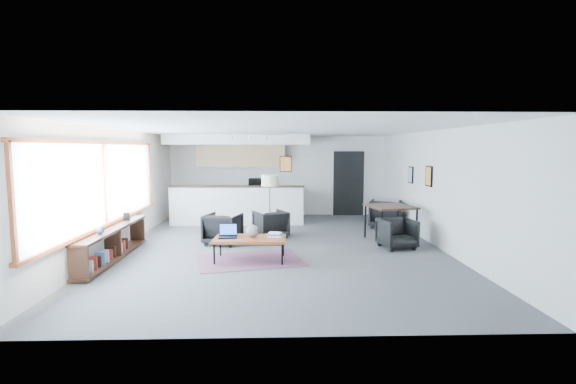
{
  "coord_description": "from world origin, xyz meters",
  "views": [
    {
      "loc": [
        -0.09,
        -9.15,
        2.2
      ],
      "look_at": [
        0.2,
        0.4,
        1.19
      ],
      "focal_mm": 26.0,
      "sensor_mm": 36.0,
      "label": 1
    }
  ],
  "objects_px": {
    "floor_lamp": "(270,183)",
    "dining_table": "(391,209)",
    "coffee_table": "(250,239)",
    "armchair_left": "(223,227)",
    "microwave": "(258,182)",
    "ceramic_pot": "(252,231)",
    "armchair_right": "(271,223)",
    "dining_chair_near": "(397,234)",
    "laptop": "(228,233)",
    "book_stack": "(275,235)",
    "dining_chair_far": "(385,215)"
  },
  "relations": [
    {
      "from": "floor_lamp",
      "to": "dining_table",
      "type": "distance_m",
      "value": 3.1
    },
    {
      "from": "coffee_table",
      "to": "armchair_left",
      "type": "bearing_deg",
      "value": 119.16
    },
    {
      "from": "microwave",
      "to": "coffee_table",
      "type": "bearing_deg",
      "value": -86.43
    },
    {
      "from": "ceramic_pot",
      "to": "armchair_right",
      "type": "bearing_deg",
      "value": 80.88
    },
    {
      "from": "coffee_table",
      "to": "ceramic_pot",
      "type": "xyz_separation_m",
      "value": [
        0.05,
        0.04,
        0.16
      ]
    },
    {
      "from": "armchair_left",
      "to": "dining_chair_near",
      "type": "xyz_separation_m",
      "value": [
        3.88,
        -0.54,
        -0.08
      ]
    },
    {
      "from": "dining_chair_near",
      "to": "dining_table",
      "type": "bearing_deg",
      "value": 72.78
    },
    {
      "from": "floor_lamp",
      "to": "microwave",
      "type": "height_order",
      "value": "floor_lamp"
    },
    {
      "from": "coffee_table",
      "to": "armchair_right",
      "type": "relative_size",
      "value": 1.94
    },
    {
      "from": "floor_lamp",
      "to": "armchair_right",
      "type": "bearing_deg",
      "value": -87.63
    },
    {
      "from": "laptop",
      "to": "book_stack",
      "type": "xyz_separation_m",
      "value": [
        0.93,
        0.0,
        -0.03
      ]
    },
    {
      "from": "armchair_right",
      "to": "book_stack",
      "type": "bearing_deg",
      "value": 68.45
    },
    {
      "from": "ceramic_pot",
      "to": "dining_chair_far",
      "type": "xyz_separation_m",
      "value": [
        3.5,
        3.32,
        -0.22
      ]
    },
    {
      "from": "book_stack",
      "to": "dining_chair_far",
      "type": "bearing_deg",
      "value": 47.03
    },
    {
      "from": "armchair_left",
      "to": "dining_table",
      "type": "xyz_separation_m",
      "value": [
        3.95,
        0.27,
        0.37
      ]
    },
    {
      "from": "floor_lamp",
      "to": "dining_chair_far",
      "type": "xyz_separation_m",
      "value": [
        3.2,
        0.65,
        -0.95
      ]
    },
    {
      "from": "armchair_right",
      "to": "laptop",
      "type": "bearing_deg",
      "value": 43.47
    },
    {
      "from": "coffee_table",
      "to": "microwave",
      "type": "relative_size",
      "value": 2.59
    },
    {
      "from": "ceramic_pot",
      "to": "book_stack",
      "type": "bearing_deg",
      "value": 4.97
    },
    {
      "from": "armchair_left",
      "to": "floor_lamp",
      "type": "xyz_separation_m",
      "value": [
        1.06,
        1.26,
        0.92
      ]
    },
    {
      "from": "armchair_right",
      "to": "dining_chair_near",
      "type": "relative_size",
      "value": 1.19
    },
    {
      "from": "book_stack",
      "to": "dining_chair_far",
      "type": "xyz_separation_m",
      "value": [
        3.06,
        3.28,
        -0.14
      ]
    },
    {
      "from": "laptop",
      "to": "dining_table",
      "type": "distance_m",
      "value": 4.03
    },
    {
      "from": "armchair_left",
      "to": "dining_chair_near",
      "type": "distance_m",
      "value": 3.92
    },
    {
      "from": "ceramic_pot",
      "to": "dining_chair_near",
      "type": "xyz_separation_m",
      "value": [
        3.13,
        0.87,
        -0.27
      ]
    },
    {
      "from": "laptop",
      "to": "ceramic_pot",
      "type": "distance_m",
      "value": 0.48
    },
    {
      "from": "armchair_right",
      "to": "dining_chair_near",
      "type": "distance_m",
      "value": 3.04
    },
    {
      "from": "laptop",
      "to": "dining_chair_near",
      "type": "bearing_deg",
      "value": 9.7
    },
    {
      "from": "armchair_left",
      "to": "dining_chair_far",
      "type": "xyz_separation_m",
      "value": [
        4.26,
        1.91,
        -0.03
      ]
    },
    {
      "from": "coffee_table",
      "to": "microwave",
      "type": "distance_m",
      "value": 5.33
    },
    {
      "from": "laptop",
      "to": "armchair_left",
      "type": "xyz_separation_m",
      "value": [
        -0.28,
        1.37,
        -0.14
      ]
    },
    {
      "from": "coffee_table",
      "to": "armchair_left",
      "type": "relative_size",
      "value": 1.84
    },
    {
      "from": "armchair_left",
      "to": "microwave",
      "type": "height_order",
      "value": "microwave"
    },
    {
      "from": "coffee_table",
      "to": "armchair_right",
      "type": "height_order",
      "value": "armchair_right"
    },
    {
      "from": "dining_chair_far",
      "to": "book_stack",
      "type": "bearing_deg",
      "value": 66.96
    },
    {
      "from": "dining_chair_far",
      "to": "armchair_right",
      "type": "bearing_deg",
      "value": 41.33
    },
    {
      "from": "microwave",
      "to": "dining_chair_far",
      "type": "bearing_deg",
      "value": -25.18
    },
    {
      "from": "ceramic_pot",
      "to": "book_stack",
      "type": "xyz_separation_m",
      "value": [
        0.45,
        0.04,
        -0.08
      ]
    },
    {
      "from": "dining_chair_near",
      "to": "armchair_left",
      "type": "bearing_deg",
      "value": 159.66
    },
    {
      "from": "floor_lamp",
      "to": "dining_chair_near",
      "type": "relative_size",
      "value": 2.43
    },
    {
      "from": "ceramic_pot",
      "to": "armchair_left",
      "type": "relative_size",
      "value": 0.32
    },
    {
      "from": "ceramic_pot",
      "to": "laptop",
      "type": "bearing_deg",
      "value": 175.64
    },
    {
      "from": "book_stack",
      "to": "ceramic_pot",
      "type": "bearing_deg",
      "value": -175.03
    },
    {
      "from": "laptop",
      "to": "floor_lamp",
      "type": "distance_m",
      "value": 2.85
    },
    {
      "from": "laptop",
      "to": "dining_chair_near",
      "type": "distance_m",
      "value": 3.71
    },
    {
      "from": "book_stack",
      "to": "dining_chair_far",
      "type": "height_order",
      "value": "dining_chair_far"
    },
    {
      "from": "floor_lamp",
      "to": "dining_chair_near",
      "type": "bearing_deg",
      "value": -32.58
    },
    {
      "from": "laptop",
      "to": "armchair_left",
      "type": "distance_m",
      "value": 1.41
    },
    {
      "from": "coffee_table",
      "to": "book_stack",
      "type": "relative_size",
      "value": 4.29
    },
    {
      "from": "book_stack",
      "to": "armchair_left",
      "type": "bearing_deg",
      "value": 131.33
    }
  ]
}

